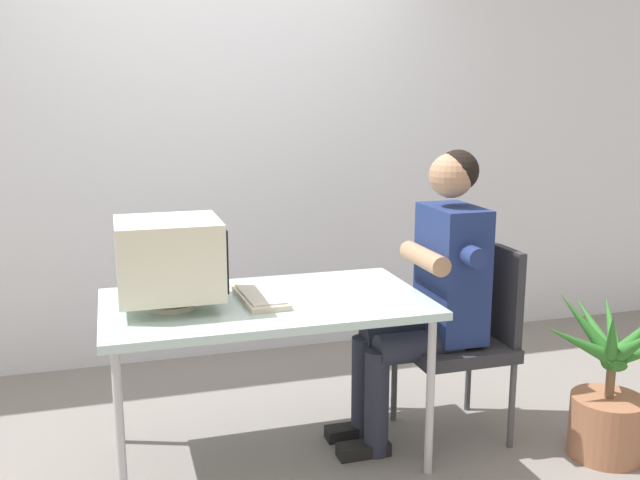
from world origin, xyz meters
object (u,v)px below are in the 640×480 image
(office_chair, at_px, (467,330))
(person_seated, at_px, (432,286))
(potted_plant, at_px, (609,391))
(desk, at_px, (266,311))
(crt_monitor, at_px, (170,258))
(keyboard, at_px, (259,295))

(office_chair, distance_m, person_seated, 0.30)
(potted_plant, bearing_deg, person_seated, 150.22)
(office_chair, bearing_deg, desk, 178.56)
(office_chair, bearing_deg, potted_plant, -38.17)
(desk, bearing_deg, person_seated, -1.79)
(crt_monitor, relative_size, office_chair, 0.47)
(potted_plant, bearing_deg, keyboard, 163.15)
(keyboard, bearing_deg, person_seated, -3.99)
(crt_monitor, height_order, person_seated, person_seated)
(keyboard, distance_m, office_chair, 1.02)
(crt_monitor, bearing_deg, person_seated, -1.67)
(keyboard, relative_size, potted_plant, 0.59)
(office_chair, height_order, person_seated, person_seated)
(keyboard, distance_m, potted_plant, 1.62)
(office_chair, relative_size, potted_plant, 1.19)
(desk, bearing_deg, office_chair, -1.44)
(desk, relative_size, potted_plant, 1.80)
(office_chair, relative_size, person_seated, 0.67)
(person_seated, bearing_deg, potted_plant, -29.78)
(keyboard, distance_m, person_seated, 0.80)
(person_seated, height_order, potted_plant, person_seated)
(potted_plant, bearing_deg, office_chair, 141.83)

